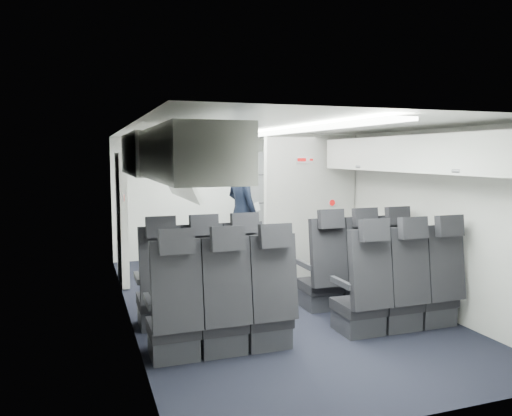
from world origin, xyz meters
TOP-DOWN VIEW (x-y plane):
  - cabin_shell at (0.00, 0.00)m, footprint 3.41×6.01m
  - seat_row_front at (-0.00, -0.53)m, footprint 3.33×0.56m
  - seat_row_mid at (-0.00, -1.43)m, footprint 3.33×0.56m
  - overhead_bin_left_rear at (-1.40, -2.00)m, footprint 0.53×1.80m
  - overhead_bin_left_front_open at (-1.44, -0.25)m, footprint 0.64×1.70m
  - overhead_bin_right_rear at (1.40, -2.00)m, footprint 0.53×1.80m
  - overhead_bin_right_front at (1.40, -0.25)m, footprint 0.53×1.70m
  - bulkhead_partition at (0.98, 0.80)m, footprint 1.40×0.15m
  - galley_unit at (0.95, 2.72)m, footprint 0.85×0.52m
  - boarding_door at (-1.64, 1.55)m, footprint 0.12×1.27m
  - flight_attendant at (0.23, 1.75)m, footprint 0.61×0.77m
  - carry_on_bag at (-1.36, -0.16)m, footprint 0.38×0.28m
  - papers at (0.42, 1.70)m, footprint 0.20×0.05m

SIDE VIEW (x-z plane):
  - seat_row_front at x=0.00m, z-range -0.21..1.02m
  - seat_row_mid at x=0.00m, z-range -0.21..1.02m
  - flight_attendant at x=0.23m, z-range 0.00..1.86m
  - galley_unit at x=0.95m, z-range 0.00..1.90m
  - boarding_door at x=-1.64m, z-range 0.02..1.88m
  - papers at x=0.42m, z-range 0.94..1.08m
  - bulkhead_partition at x=0.98m, z-range 0.01..2.14m
  - cabin_shell at x=0.00m, z-range 0.04..2.21m
  - overhead_bin_left_front_open at x=-1.44m, z-range 1.38..2.10m
  - carry_on_bag at x=-1.36m, z-range 1.71..1.92m
  - overhead_bin_right_front at x=1.40m, z-range 1.66..2.06m
  - overhead_bin_left_rear at x=-1.40m, z-range 1.66..2.06m
  - overhead_bin_right_rear at x=1.40m, z-range 1.66..2.06m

